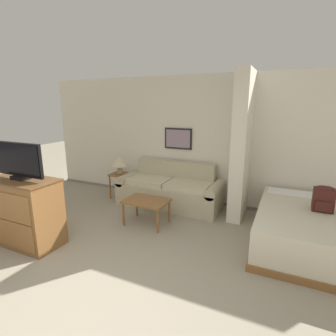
# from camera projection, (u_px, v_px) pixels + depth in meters

# --- Properties ---
(ground_plane) EXTENTS (20.00, 20.00, 0.00)m
(ground_plane) POSITION_uv_depth(u_px,v_px,m) (78.00, 329.00, 2.43)
(ground_plane) COLOR gray
(wall_back) EXTENTS (7.55, 0.16, 2.60)m
(wall_back) POSITION_uv_depth(u_px,v_px,m) (203.00, 141.00, 5.35)
(wall_back) COLOR silver
(wall_back) RESTS_ON ground_plane
(wall_partition_pillar) EXTENTS (0.24, 0.78, 2.60)m
(wall_partition_pillar) POSITION_uv_depth(u_px,v_px,m) (242.00, 147.00, 4.61)
(wall_partition_pillar) COLOR silver
(wall_partition_pillar) RESTS_ON ground_plane
(couch) EXTENTS (2.11, 0.84, 0.87)m
(couch) POSITION_uv_depth(u_px,v_px,m) (170.00, 190.00, 5.37)
(couch) COLOR #B7AD8E
(couch) RESTS_ON ground_plane
(coffee_table) EXTENTS (0.74, 0.52, 0.44)m
(coffee_table) POSITION_uv_depth(u_px,v_px,m) (146.00, 203.00, 4.48)
(coffee_table) COLOR brown
(coffee_table) RESTS_ON ground_plane
(side_table) EXTENTS (0.39, 0.39, 0.55)m
(side_table) POSITION_uv_depth(u_px,v_px,m) (120.00, 178.00, 5.77)
(side_table) COLOR brown
(side_table) RESTS_ON ground_plane
(table_lamp) EXTENTS (0.35, 0.35, 0.40)m
(table_lamp) POSITION_uv_depth(u_px,v_px,m) (120.00, 161.00, 5.68)
(table_lamp) COLOR tan
(table_lamp) RESTS_ON side_table
(tv_dresser) EXTENTS (1.08, 0.55, 0.99)m
(tv_dresser) POSITION_uv_depth(u_px,v_px,m) (25.00, 212.00, 3.83)
(tv_dresser) COLOR brown
(tv_dresser) RESTS_ON ground_plane
(tv) EXTENTS (0.91, 0.16, 0.53)m
(tv) POSITION_uv_depth(u_px,v_px,m) (18.00, 161.00, 3.65)
(tv) COLOR black
(tv) RESTS_ON tv_dresser
(bed) EXTENTS (1.73, 2.02, 0.55)m
(bed) POSITION_uv_depth(u_px,v_px,m) (320.00, 230.00, 3.74)
(bed) COLOR brown
(bed) RESTS_ON ground_plane
(backpack) EXTENTS (0.27, 0.21, 0.37)m
(backpack) POSITION_uv_depth(u_px,v_px,m) (324.00, 198.00, 3.69)
(backpack) COLOR #471E19
(backpack) RESTS_ON bed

